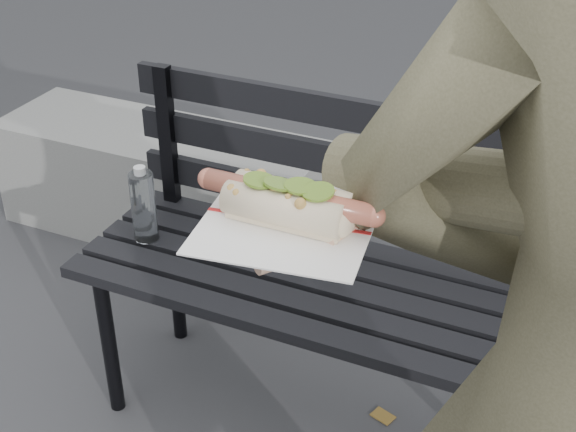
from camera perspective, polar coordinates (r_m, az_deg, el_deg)
name	(u,v)px	position (r m, az deg, el deg)	size (l,w,h in m)	color
park_bench	(378,262)	(1.95, 6.45, -3.30)	(1.50, 0.44, 0.88)	black
concrete_block	(162,183)	(2.98, -8.92, 2.35)	(1.20, 0.40, 0.40)	slate
held_hotdog	(468,202)	(0.88, 12.68, 0.98)	(0.62, 0.30, 0.20)	#46452F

